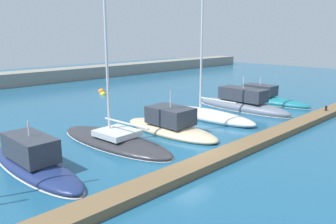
{
  "coord_description": "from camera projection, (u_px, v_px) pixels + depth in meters",
  "views": [
    {
      "loc": [
        -14.49,
        -12.93,
        7.12
      ],
      "look_at": [
        2.06,
        3.75,
        1.68
      ],
      "focal_mm": 36.24,
      "sensor_mm": 36.0,
      "label": 1
    }
  ],
  "objects": [
    {
      "name": "ground_plane",
      "position": [
        188.0,
        154.0,
        20.49
      ],
      "size": [
        120.0,
        120.0,
        0.0
      ],
      "primitive_type": "plane",
      "color": "#1E567A"
    },
    {
      "name": "motorboat_teal_eighth",
      "position": [
        264.0,
        98.0,
        35.9
      ],
      "size": [
        2.61,
        9.8,
        2.97
      ],
      "rotation": [
        0.0,
        0.0,
        1.59
      ],
      "color": "#19707F",
      "rests_on": "ground_plane"
    },
    {
      "name": "mooring_buoy_orange",
      "position": [
        101.0,
        92.0,
        42.49
      ],
      "size": [
        0.84,
        0.84,
        0.84
      ],
      "primitive_type": "sphere",
      "color": "orange",
      "rests_on": "ground_plane"
    },
    {
      "name": "dock_pier",
      "position": [
        214.0,
        159.0,
        19.06
      ],
      "size": [
        41.96,
        1.43,
        0.45
      ],
      "primitive_type": "cube",
      "color": "brown",
      "rests_on": "ground_plane"
    },
    {
      "name": "motorboat_navy_third",
      "position": [
        33.0,
        161.0,
        18.02
      ],
      "size": [
        2.46,
        9.18,
        2.89
      ],
      "rotation": [
        0.0,
        0.0,
        1.59
      ],
      "color": "navy",
      "rests_on": "ground_plane"
    },
    {
      "name": "dock_bollard",
      "position": [
        326.0,
        108.0,
        30.02
      ],
      "size": [
        0.2,
        0.2,
        0.44
      ],
      "primitive_type": "cylinder",
      "color": "black",
      "rests_on": "dock_pier"
    },
    {
      "name": "motorboat_slate_seventh",
      "position": [
        242.0,
        104.0,
        32.48
      ],
      "size": [
        2.47,
        9.97,
        3.62
      ],
      "rotation": [
        0.0,
        0.0,
        1.57
      ],
      "color": "slate",
      "rests_on": "ground_plane"
    },
    {
      "name": "motorboat_sand_fifth",
      "position": [
        170.0,
        125.0,
        25.0
      ],
      "size": [
        3.04,
        8.67,
        3.37
      ],
      "rotation": [
        0.0,
        0.0,
        1.59
      ],
      "color": "beige",
      "rests_on": "ground_plane"
    },
    {
      "name": "sailboat_white_sixth",
      "position": [
        208.0,
        114.0,
        28.97
      ],
      "size": [
        2.72,
        9.24,
        16.2
      ],
      "rotation": [
        0.0,
        0.0,
        1.59
      ],
      "color": "white",
      "rests_on": "ground_plane"
    },
    {
      "name": "mooring_buoy_yellow",
      "position": [
        103.0,
        94.0,
        40.65
      ],
      "size": [
        0.73,
        0.73,
        0.73
      ],
      "primitive_type": "sphere",
      "color": "yellow",
      "rests_on": "ground_plane"
    },
    {
      "name": "sailboat_charcoal_fourth",
      "position": [
        114.0,
        140.0,
        22.45
      ],
      "size": [
        3.84,
        10.28,
        16.08
      ],
      "rotation": [
        0.0,
        0.0,
        1.64
      ],
      "color": "#2D2D33",
      "rests_on": "ground_plane"
    }
  ]
}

